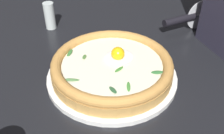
# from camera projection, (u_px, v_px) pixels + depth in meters

# --- Properties ---
(ground_plane) EXTENTS (2.40, 2.40, 0.03)m
(ground_plane) POSITION_uv_depth(u_px,v_px,m) (105.00, 80.00, 0.65)
(ground_plane) COLOR black
(ground_plane) RESTS_ON ground
(pizza_plate) EXTENTS (0.30, 0.30, 0.01)m
(pizza_plate) POSITION_uv_depth(u_px,v_px,m) (112.00, 76.00, 0.63)
(pizza_plate) COLOR white
(pizza_plate) RESTS_ON ground
(pizza) EXTENTS (0.28, 0.28, 0.06)m
(pizza) POSITION_uv_depth(u_px,v_px,m) (112.00, 66.00, 0.61)
(pizza) COLOR tan
(pizza) RESTS_ON pizza_plate
(pizza_cutter) EXTENTS (0.17, 0.05, 0.09)m
(pizza_cutter) POSITION_uv_depth(u_px,v_px,m) (186.00, 18.00, 0.78)
(pizza_cutter) COLOR silver
(pizza_cutter) RESTS_ON ground
(pepper_shaker) EXTENTS (0.03, 0.03, 0.08)m
(pepper_shaker) POSITION_uv_depth(u_px,v_px,m) (50.00, 16.00, 0.80)
(pepper_shaker) COLOR silver
(pepper_shaker) RESTS_ON ground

